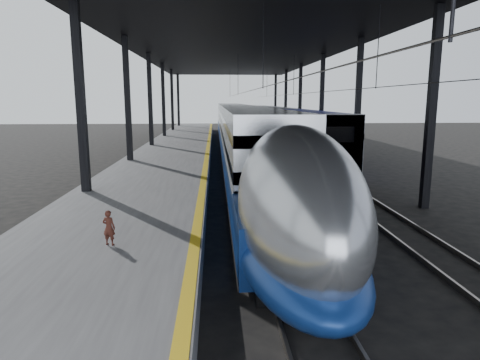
{
  "coord_description": "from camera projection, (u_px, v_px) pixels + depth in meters",
  "views": [
    {
      "loc": [
        -0.11,
        -13.85,
        4.94
      ],
      "look_at": [
        0.82,
        1.87,
        2.0
      ],
      "focal_mm": 32.0,
      "sensor_mm": 36.0,
      "label": 1
    }
  ],
  "objects": [
    {
      "name": "second_train",
      "position": [
        274.0,
        124.0,
        51.49
      ],
      "size": [
        3.02,
        56.05,
        4.16
      ],
      "color": "navy",
      "rests_on": "ground"
    },
    {
      "name": "platform",
      "position": [
        172.0,
        157.0,
        33.84
      ],
      "size": [
        6.0,
        80.0,
        1.0
      ],
      "primitive_type": "cube",
      "color": "#4C4C4F",
      "rests_on": "ground"
    },
    {
      "name": "rails",
      "position": [
        272.0,
        162.0,
        34.38
      ],
      "size": [
        6.52,
        80.0,
        0.16
      ],
      "color": "slate",
      "rests_on": "ground"
    },
    {
      "name": "ground",
      "position": [
        219.0,
        248.0,
        14.51
      ],
      "size": [
        160.0,
        160.0,
        0.0
      ],
      "primitive_type": "plane",
      "color": "black",
      "rests_on": "ground"
    },
    {
      "name": "tgv_train",
      "position": [
        238.0,
        133.0,
        38.22
      ],
      "size": [
        3.13,
        65.2,
        4.49
      ],
      "color": "#AAACB1",
      "rests_on": "ground"
    },
    {
      "name": "child",
      "position": [
        109.0,
        228.0,
        11.75
      ],
      "size": [
        0.41,
        0.32,
        0.99
      ],
      "primitive_type": "imported",
      "rotation": [
        0.0,
        0.0,
        2.88
      ],
      "color": "#4A2118",
      "rests_on": "platform"
    },
    {
      "name": "canopy",
      "position": [
        240.0,
        45.0,
        32.57
      ],
      "size": [
        18.0,
        75.0,
        9.47
      ],
      "color": "black",
      "rests_on": "ground"
    },
    {
      "name": "yellow_strip",
      "position": [
        208.0,
        151.0,
        33.91
      ],
      "size": [
        0.3,
        80.0,
        0.01
      ],
      "primitive_type": "cube",
      "color": "gold",
      "rests_on": "platform"
    }
  ]
}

